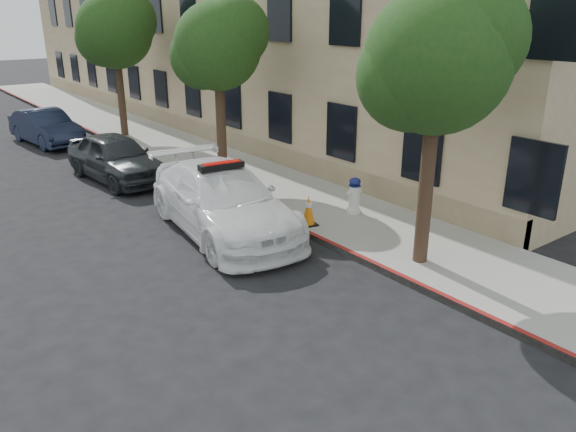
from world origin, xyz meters
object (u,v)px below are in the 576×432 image
at_px(parked_car_mid, 116,157).
at_px(police_car, 223,200).
at_px(fire_hydrant, 354,196).
at_px(traffic_cone, 309,210).
at_px(parked_car_far, 46,127).

bearing_deg(parked_car_mid, police_car, -91.24).
relative_size(police_car, fire_hydrant, 6.10).
xyz_separation_m(police_car, traffic_cone, (1.70, -1.21, -0.28)).
height_order(police_car, parked_car_far, police_car).
bearing_deg(traffic_cone, parked_car_mid, 106.16).
bearing_deg(traffic_cone, parked_car_far, 99.72).
distance_m(fire_hydrant, traffic_cone, 1.51).
bearing_deg(fire_hydrant, police_car, 162.29).
bearing_deg(parked_car_far, police_car, -94.58).
distance_m(parked_car_far, traffic_cone, 14.03).
xyz_separation_m(police_car, parked_car_mid, (-0.37, 5.91, -0.07)).
bearing_deg(parked_car_mid, traffic_cone, -78.62).
relative_size(police_car, parked_car_far, 1.38).
relative_size(fire_hydrant, traffic_cone, 1.25).
xyz_separation_m(parked_car_far, traffic_cone, (2.37, -13.82, -0.16)).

